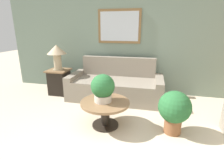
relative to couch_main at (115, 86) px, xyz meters
name	(u,v)px	position (x,y,z in m)	size (l,w,h in m)	color
wall_back	(139,43)	(0.49, 0.58, 1.01)	(7.27, 0.09, 2.60)	slate
couch_main	(115,86)	(0.00, 0.00, 0.00)	(2.23, 0.97, 0.96)	gray
coffee_table	(105,108)	(0.09, -1.30, 0.03)	(0.85, 0.85, 0.46)	black
side_table	(59,81)	(-1.49, -0.03, 0.02)	(0.53, 0.53, 0.64)	black
table_lamp	(57,52)	(-1.49, -0.03, 0.78)	(0.48, 0.48, 0.63)	tan
potted_plant_on_table	(103,88)	(0.05, -1.30, 0.40)	(0.41, 0.41, 0.48)	beige
potted_plant_floor	(174,109)	(1.23, -1.26, 0.12)	(0.52, 0.52, 0.72)	brown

